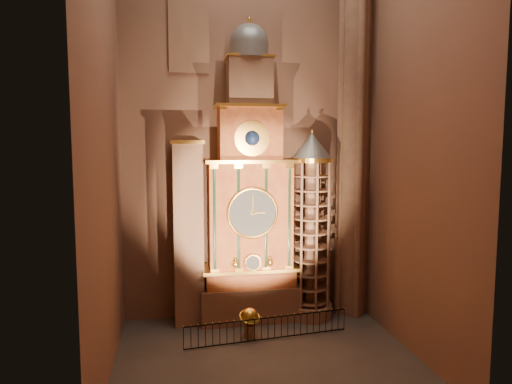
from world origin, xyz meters
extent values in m
plane|color=#383330|center=(0.00, 0.00, 0.00)|extent=(14.00, 14.00, 0.00)
plane|color=#915E4E|center=(0.00, 6.00, 11.00)|extent=(22.00, 0.00, 22.00)
plane|color=#915E4E|center=(-7.00, 0.00, 11.00)|extent=(0.00, 22.00, 22.00)
plane|color=#915E4E|center=(7.00, 0.00, 11.00)|extent=(0.00, 22.00, 22.00)
cube|color=#8C634C|center=(0.00, 5.00, 1.00)|extent=(5.60, 2.20, 2.00)
cube|color=maroon|center=(0.00, 5.00, 2.50)|extent=(5.00, 2.00, 1.00)
cube|color=gold|center=(0.00, 4.95, 3.05)|extent=(5.40, 2.30, 0.18)
cube|color=maroon|center=(0.00, 5.00, 6.00)|extent=(4.60, 2.00, 6.00)
cylinder|color=black|center=(-2.05, 4.14, 6.00)|extent=(0.32, 0.32, 5.60)
cylinder|color=black|center=(-0.75, 4.14, 6.00)|extent=(0.32, 0.32, 5.60)
cylinder|color=black|center=(0.75, 4.14, 6.00)|extent=(0.32, 0.32, 5.60)
cylinder|color=black|center=(2.05, 4.14, 6.00)|extent=(0.32, 0.32, 5.60)
cube|color=gold|center=(0.00, 4.95, 9.05)|extent=(5.00, 2.25, 0.18)
cylinder|color=#2D3033|center=(0.00, 3.99, 6.30)|extent=(2.60, 0.12, 2.60)
torus|color=gold|center=(0.00, 3.94, 6.30)|extent=(2.80, 0.16, 2.80)
cylinder|color=gold|center=(0.00, 3.84, 3.60)|extent=(0.90, 0.10, 0.90)
sphere|color=gold|center=(-0.95, 3.89, 3.55)|extent=(0.36, 0.36, 0.36)
sphere|color=gold|center=(0.95, 3.89, 3.55)|extent=(0.36, 0.36, 0.36)
cube|color=maroon|center=(0.00, 5.00, 10.50)|extent=(3.40, 1.80, 3.00)
sphere|color=#0D1D44|center=(0.00, 4.09, 10.30)|extent=(0.80, 0.80, 0.80)
cube|color=gold|center=(0.00, 4.95, 12.05)|extent=(3.80, 2.00, 0.15)
cube|color=#8C634C|center=(0.00, 5.00, 13.30)|extent=(2.40, 1.60, 2.60)
sphere|color=slate|center=(0.00, 5.00, 15.40)|extent=(2.10, 2.10, 2.10)
cylinder|color=gold|center=(0.00, 5.00, 16.30)|extent=(0.14, 0.14, 0.80)
cube|color=#8C634C|center=(-3.40, 5.00, 5.00)|extent=(1.60, 1.40, 10.00)
cube|color=gold|center=(-3.40, 4.58, 3.00)|extent=(1.35, 0.10, 2.10)
cube|color=#522016|center=(-3.40, 4.52, 3.00)|extent=(1.05, 0.04, 1.75)
cube|color=gold|center=(-3.40, 4.58, 5.60)|extent=(1.35, 0.10, 2.10)
cube|color=#522016|center=(-3.40, 4.52, 5.60)|extent=(1.05, 0.04, 1.75)
cube|color=gold|center=(-3.40, 4.58, 8.20)|extent=(1.35, 0.10, 2.10)
cube|color=#522016|center=(-3.40, 4.52, 8.20)|extent=(1.05, 0.04, 1.75)
cube|color=gold|center=(-3.40, 5.00, 10.10)|extent=(1.80, 1.60, 0.20)
cylinder|color=#8C634C|center=(3.50, 4.70, 0.40)|extent=(2.50, 2.50, 0.80)
cylinder|color=#8C634C|center=(3.50, 4.70, 4.90)|extent=(0.70, 0.70, 8.20)
cylinder|color=gold|center=(3.50, 4.70, 9.10)|extent=(2.40, 2.40, 0.25)
cone|color=slate|center=(3.50, 4.70, 9.90)|extent=(2.30, 2.30, 1.50)
sphere|color=gold|center=(3.50, 4.70, 10.70)|extent=(0.20, 0.20, 0.20)
cylinder|color=#8C634C|center=(6.10, 5.00, 11.00)|extent=(1.60, 1.60, 22.00)
cylinder|color=#8C634C|center=(6.90, 5.00, 11.00)|extent=(0.44, 0.44, 22.00)
cylinder|color=#8C634C|center=(5.30, 5.00, 11.00)|extent=(0.44, 0.44, 22.00)
cylinder|color=#8C634C|center=(6.10, 5.80, 11.00)|extent=(0.44, 0.44, 22.00)
cylinder|color=#8C634C|center=(6.10, 4.20, 11.00)|extent=(0.44, 0.44, 22.00)
cube|color=navy|center=(-3.20, 5.94, 16.50)|extent=(2.00, 0.10, 5.00)
cube|color=#8C634C|center=(-3.20, 5.88, 16.50)|extent=(2.20, 0.06, 5.20)
cylinder|color=#8C634C|center=(-0.41, 2.47, 0.34)|extent=(0.59, 0.59, 0.69)
sphere|color=gold|center=(-0.41, 2.47, 1.13)|extent=(0.89, 0.89, 0.89)
torus|color=gold|center=(-0.41, 2.47, 1.13)|extent=(1.34, 1.30, 0.48)
cube|color=black|center=(0.45, 1.95, 1.21)|extent=(8.54, 1.06, 0.05)
cube|color=black|center=(0.45, 1.95, 0.10)|extent=(8.54, 1.06, 0.05)
camera|label=1|loc=(-4.07, -19.96, 9.93)|focal=32.00mm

